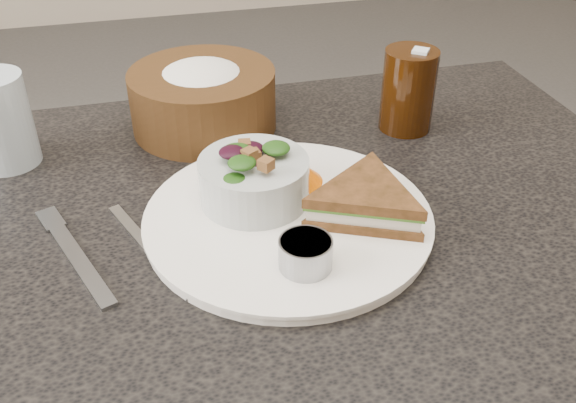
% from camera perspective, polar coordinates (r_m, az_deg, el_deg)
% --- Properties ---
extents(dinner_plate, '(0.31, 0.31, 0.01)m').
position_cam_1_polar(dinner_plate, '(0.69, 0.00, -1.59)').
color(dinner_plate, white).
rests_on(dinner_plate, dining_table).
extents(sandwich, '(0.19, 0.19, 0.04)m').
position_cam_1_polar(sandwich, '(0.68, 6.92, -0.00)').
color(sandwich, brown).
rests_on(sandwich, dinner_plate).
extents(salad_bowl, '(0.15, 0.15, 0.07)m').
position_cam_1_polar(salad_bowl, '(0.69, -3.07, 2.55)').
color(salad_bowl, '#ABB2AF').
rests_on(salad_bowl, dinner_plate).
extents(dressing_ramekin, '(0.06, 0.06, 0.03)m').
position_cam_1_polar(dressing_ramekin, '(0.61, 1.57, -4.69)').
color(dressing_ramekin, gray).
rests_on(dressing_ramekin, dinner_plate).
extents(orange_wedge, '(0.08, 0.08, 0.03)m').
position_cam_1_polar(orange_wedge, '(0.74, 0.69, 2.73)').
color(orange_wedge, '#EC5E00').
rests_on(orange_wedge, dinner_plate).
extents(fork, '(0.07, 0.16, 0.00)m').
position_cam_1_polar(fork, '(0.68, -18.17, -4.91)').
color(fork, '#929498').
rests_on(fork, dining_table).
extents(knife, '(0.08, 0.17, 0.00)m').
position_cam_1_polar(knife, '(0.68, -12.20, -4.12)').
color(knife, '#B1B1B1').
rests_on(knife, dining_table).
extents(bread_basket, '(0.24, 0.24, 0.11)m').
position_cam_1_polar(bread_basket, '(0.87, -7.61, 9.82)').
color(bread_basket, '#462713').
rests_on(bread_basket, dining_table).
extents(cola_glass, '(0.07, 0.07, 0.12)m').
position_cam_1_polar(cola_glass, '(0.87, 10.68, 10.05)').
color(cola_glass, black).
rests_on(cola_glass, dining_table).
extents(water_glass, '(0.10, 0.10, 0.11)m').
position_cam_1_polar(water_glass, '(0.85, -24.25, 6.56)').
color(water_glass, '#AEBDC7').
rests_on(water_glass, dining_table).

